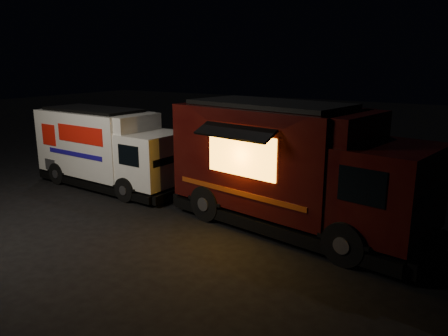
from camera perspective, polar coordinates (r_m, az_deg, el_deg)
ground at (r=13.49m, az=-11.71°, el=-5.46°), size 80.00×80.00×0.00m
white_truck at (r=15.89m, az=-14.62°, el=2.46°), size 6.18×2.39×2.75m
red_truck at (r=11.59m, az=9.54°, el=0.03°), size 7.50×3.79×3.33m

